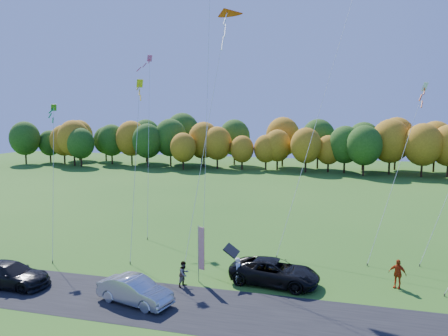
% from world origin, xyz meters
% --- Properties ---
extents(ground, '(160.00, 160.00, 0.00)m').
position_xyz_m(ground, '(0.00, 0.00, 0.00)').
color(ground, '#255717').
extents(asphalt_strip, '(90.00, 6.00, 0.01)m').
position_xyz_m(asphalt_strip, '(0.00, -4.00, 0.01)').
color(asphalt_strip, black).
rests_on(asphalt_strip, ground).
extents(tree_line, '(116.00, 12.00, 10.00)m').
position_xyz_m(tree_line, '(0.00, 55.00, 0.00)').
color(tree_line, '#1E4711').
rests_on(tree_line, ground).
extents(black_suv, '(6.24, 3.47, 1.65)m').
position_xyz_m(black_suv, '(4.89, 0.83, 0.83)').
color(black_suv, black).
rests_on(black_suv, ground).
extents(silver_sedan, '(5.06, 2.83, 1.58)m').
position_xyz_m(silver_sedan, '(-2.77, -4.29, 0.79)').
color(silver_sedan, '#BABBBF').
rests_on(silver_sedan, ground).
extents(dark_truck_a, '(5.44, 2.24, 1.58)m').
position_xyz_m(dark_truck_a, '(-11.94, -4.04, 0.79)').
color(dark_truck_a, black).
rests_on(dark_truck_a, ground).
extents(person_tailgate_a, '(0.60, 0.77, 1.85)m').
position_xyz_m(person_tailgate_a, '(2.58, 0.07, 0.92)').
color(person_tailgate_a, silver).
rests_on(person_tailgate_a, ground).
extents(person_tailgate_b, '(0.90, 1.01, 1.70)m').
position_xyz_m(person_tailgate_b, '(-0.81, -1.14, 0.85)').
color(person_tailgate_b, gray).
rests_on(person_tailgate_b, ground).
extents(person_east, '(1.22, 0.85, 1.92)m').
position_xyz_m(person_east, '(12.72, 2.23, 0.96)').
color(person_east, '#B93611').
rests_on(person_east, ground).
extents(feather_flag, '(0.50, 0.21, 3.90)m').
position_xyz_m(feather_flag, '(0.03, -0.15, 2.38)').
color(feather_flag, '#999999').
rests_on(feather_flag, ground).
extents(kite_delta_blue, '(3.70, 10.90, 32.86)m').
position_xyz_m(kite_delta_blue, '(-2.16, 8.94, 16.37)').
color(kite_delta_blue, '#4C3F33').
rests_on(kite_delta_blue, ground).
extents(kite_parafoil_orange, '(7.98, 13.06, 26.08)m').
position_xyz_m(kite_parafoil_orange, '(7.34, 12.22, 12.83)').
color(kite_parafoil_orange, '#4C3F33').
rests_on(kite_parafoil_orange, ground).
extents(kite_delta_red, '(2.50, 8.70, 21.14)m').
position_xyz_m(kite_delta_red, '(-1.32, 6.20, 10.75)').
color(kite_delta_red, '#4C3F33').
rests_on(kite_delta_red, ground).
extents(kite_diamond_yellow, '(1.81, 5.50, 14.42)m').
position_xyz_m(kite_diamond_yellow, '(-6.83, 4.25, 7.08)').
color(kite_diamond_yellow, '#4C3F33').
rests_on(kite_diamond_yellow, ground).
extents(kite_diamond_green, '(2.91, 4.87, 12.33)m').
position_xyz_m(kite_diamond_green, '(-13.22, 2.63, 6.01)').
color(kite_diamond_green, '#4C3F33').
rests_on(kite_diamond_green, ground).
extents(kite_diamond_white, '(4.79, 6.15, 14.11)m').
position_xyz_m(kite_diamond_white, '(13.18, 8.78, 6.83)').
color(kite_diamond_white, '#4C3F33').
rests_on(kite_diamond_white, ground).
extents(kite_diamond_pink, '(3.67, 8.68, 17.60)m').
position_xyz_m(kite_diamond_pink, '(-9.21, 12.01, 8.58)').
color(kite_diamond_pink, '#4C3F33').
rests_on(kite_diamond_pink, ground).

